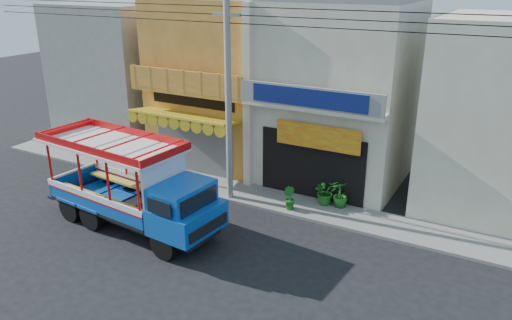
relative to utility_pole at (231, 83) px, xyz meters
The scene contains 13 objects.
ground 6.08m from the utility_pole, 75.53° to the right, with size 90.00×90.00×0.00m, color black.
sidewalk 5.09m from the utility_pole, 39.41° to the left, with size 30.00×2.00×0.12m, color slate.
shophouse_left 5.70m from the utility_pole, 124.03° to the left, with size 6.00×7.50×8.24m.
shophouse_right 5.54m from the utility_pole, 58.56° to the left, with size 6.00×6.75×8.24m.
party_pilaster 1.87m from the utility_pole, 95.46° to the left, with size 0.35×0.30×8.00m, color beige.
filler_building_left 11.25m from the utility_pole, 155.15° to the left, with size 6.00×6.00×7.60m, color gray.
filler_building_right 10.98m from the utility_pole, 25.50° to the left, with size 6.00×6.00×7.60m, color beige.
utility_pole is the anchor object (origin of this frame).
songthaew_truck 5.42m from the utility_pole, 109.97° to the right, with size 7.61×3.07×3.46m.
green_sign 8.81m from the utility_pole, behind, with size 0.67×0.38×1.03m.
potted_plant_a 5.85m from the utility_pole, 19.35° to the left, with size 0.98×0.85×1.09m, color #1B5F1B.
potted_plant_b 5.14m from the utility_pole, ahead, with size 0.50×0.40×0.91m, color #1B5F1B.
potted_plant_c 6.26m from the utility_pole, 17.00° to the left, with size 0.60×0.60×1.07m, color #1B5F1B.
Camera 1 is at (9.35, -13.17, 8.99)m, focal length 35.00 mm.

